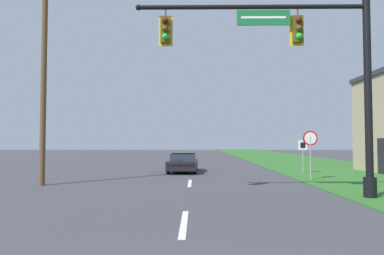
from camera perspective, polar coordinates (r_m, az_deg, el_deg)
grass_verge_right at (r=34.02m, az=18.20°, el=-5.56°), size 10.00×110.00×0.04m
road_center_line at (r=24.47m, az=-0.03°, el=-7.01°), size 0.16×34.80×0.01m
signal_mast at (r=13.06m, az=19.21°, el=9.40°), size 8.51×0.47×7.67m
car_ahead at (r=22.59m, az=-1.48°, el=-5.88°), size 1.95×4.46×1.19m
stop_sign at (r=18.57m, az=19.12°, el=-2.62°), size 0.76×0.07×2.50m
route_sign_post at (r=22.22m, az=17.99°, el=-3.44°), size 0.55×0.06×2.03m
utility_pole_near at (r=17.30m, az=-23.48°, el=7.79°), size 1.80×0.26×9.65m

